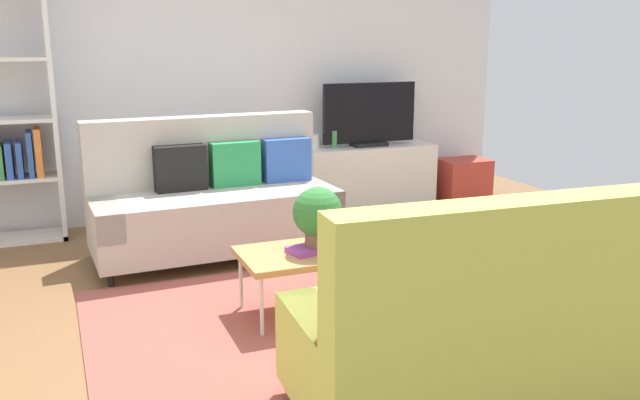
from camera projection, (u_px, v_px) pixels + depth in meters
ground_plane at (308, 317)px, 4.29m from camera, size 7.68×7.68×0.00m
wall_far at (203, 66)px, 6.47m from camera, size 6.40×0.12×2.90m
area_rug at (330, 322)px, 4.19m from camera, size 2.90×2.20×0.01m
couch_beige at (214, 200)px, 5.43m from camera, size 1.93×0.92×1.10m
couch_green at (500, 325)px, 3.11m from camera, size 1.94×0.94×1.10m
coffee_table at (326, 253)px, 4.30m from camera, size 1.10×0.56×0.42m
tv_console at (367, 176)px, 7.01m from camera, size 1.40×0.44×0.64m
tv at (369, 115)px, 6.84m from camera, size 1.00×0.20×0.64m
storage_trunk at (463, 179)px, 7.34m from camera, size 0.52×0.40×0.44m
potted_plant at (318, 215)px, 4.20m from camera, size 0.31×0.31×0.41m
table_book_0 at (308, 250)px, 4.22m from camera, size 0.27×0.23×0.03m
vase_0 at (313, 141)px, 6.75m from camera, size 0.13×0.13×0.14m
bottle_0 at (334, 140)px, 6.73m from camera, size 0.05×0.05×0.18m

